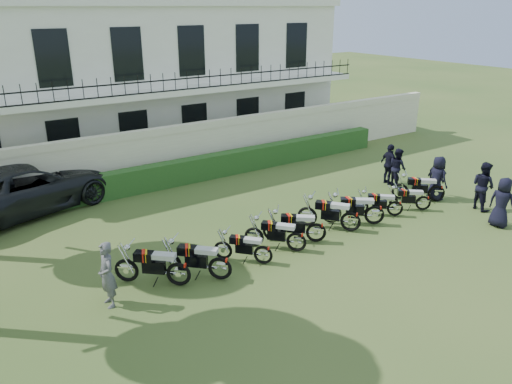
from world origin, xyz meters
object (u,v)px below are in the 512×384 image
Objects in this scene: motorcycle_1 at (220,263)px; officer_4 at (397,168)px; motorcycle_8 at (424,200)px; inspector at (107,275)px; officer_1 at (483,186)px; motorcycle_6 at (375,210)px; officer_3 at (437,178)px; motorcycle_5 at (351,217)px; motorcycle_2 at (263,251)px; motorcycle_9 at (437,189)px; motorcycle_3 at (297,237)px; officer_2 at (436,179)px; officer_5 at (389,164)px; officer_0 at (502,202)px; motorcycle_0 at (178,269)px; motorcycle_4 at (316,228)px; motorcycle_7 at (395,205)px; suv at (26,188)px.

officer_4 is (9.83, 2.53, 0.28)m from motorcycle_1.
inspector reaches higher than motorcycle_8.
motorcycle_8 is at bearing 72.25° from officer_1.
officer_3 is at bearing -46.00° from motorcycle_6.
motorcycle_1 is 5.12m from motorcycle_5.
motorcycle_9 is (8.27, 0.41, 0.05)m from motorcycle_2.
officer_2 is (7.24, 0.60, 0.31)m from motorcycle_3.
officer_4 is at bearing -162.22° from officer_5.
motorcycle_2 is 8.45m from officer_0.
motorcycle_3 is 1.02× the size of motorcycle_9.
motorcycle_2 is 0.80× the size of officer_3.
inspector is at bearing 126.97° from motorcycle_0.
officer_1 is (5.37, -1.18, 0.36)m from motorcycle_5.
motorcycle_4 is at bearing -35.20° from motorcycle_2.
officer_5 reaches higher than officer_2.
motorcycle_5 is 5.51m from officer_1.
motorcycle_0 is 0.95× the size of motorcycle_5.
officer_5 reaches higher than motorcycle_9.
motorcycle_1 reaches higher than motorcycle_4.
motorcycle_7 is 0.76× the size of officer_1.
officer_3 reaches higher than motorcycle_0.
motorcycle_4 is 0.94× the size of officer_3.
officer_1 is at bearing -60.92° from motorcycle_4.
motorcycle_7 is 13.20m from suv.
officer_0 reaches higher than motorcycle_4.
motorcycle_3 is 0.91× the size of inspector.
officer_3 is at bearing 89.26° from inspector.
suv is (-11.92, 7.98, 0.45)m from motorcycle_8.
officer_3 reaches higher than motorcycle_1.
motorcycle_1 is 0.89× the size of motorcycle_5.
motorcycle_0 is 1.20× the size of motorcycle_7.
motorcycle_7 is 0.85× the size of officer_4.
officer_4 is (0.21, 4.67, -0.06)m from officer_0.
officer_4 is at bearing -25.50° from motorcycle_2.
motorcycle_6 is at bearing 115.99° from officer_2.
motorcycle_4 is 6.65m from officer_5.
motorcycle_5 reaches higher than motorcycle_7.
motorcycle_8 is 3.01m from officer_5.
motorcycle_2 is (2.54, -0.26, -0.08)m from motorcycle_0.
officer_3 is at bearing -30.32° from motorcycle_8.
officer_0 is 1.07× the size of officer_2.
inspector is at bearing 113.66° from officer_4.
inspector is (0.44, -7.66, -0.03)m from suv.
inspector is 12.81m from officer_3.
officer_3 is at bearing 169.51° from officer_2.
motorcycle_0 is at bearing 132.30° from motorcycle_2.
officer_0 is at bearing -116.76° from motorcycle_8.
officer_1 reaches higher than motorcycle_1.
inspector is at bearing 125.28° from motorcycle_1.
motorcycle_4 is (0.92, 0.17, 0.01)m from motorcycle_3.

